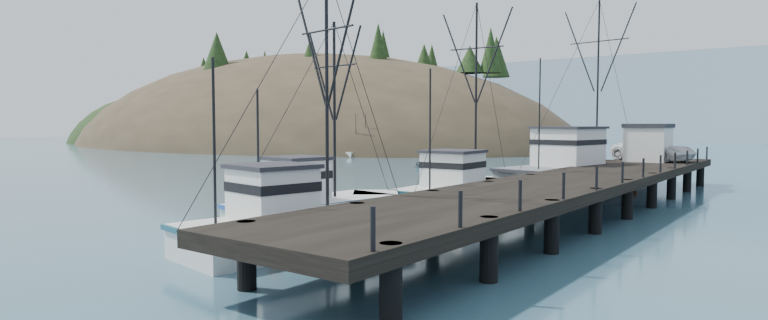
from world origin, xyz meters
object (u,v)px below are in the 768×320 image
trawler_near (307,226)px  pickup_truck (653,150)px  trawler_far (466,191)px  work_vessel (584,173)px  pier (576,183)px  motorboat (426,167)px  trawler_mid (321,207)px  pier_shed (648,142)px

trawler_near → pickup_truck: (5.46, 31.24, 2.02)m
trawler_far → work_vessel: size_ratio=0.71×
pickup_truck → work_vessel: bearing=165.0°
work_vessel → trawler_near: bearing=-94.1°
work_vessel → pier: bearing=-73.2°
pickup_truck → trawler_far: bearing=-179.1°
trawler_near → pickup_truck: trawler_near is taller
motorboat → work_vessel: bearing=-53.6°
trawler_far → work_vessel: 12.43m
pier → trawler_far: 6.63m
pickup_truck → motorboat: (-24.99, 7.12, -2.84)m
trawler_mid → trawler_far: size_ratio=0.81×
trawler_mid → motorboat: bearing=115.6°
trawler_mid → pier_shed: size_ratio=3.13×
trawler_far → trawler_mid: bearing=-101.1°
trawler_mid → pier_shed: bearing=72.4°
work_vessel → pickup_truck: work_vessel is taller
pier → trawler_mid: bearing=-129.4°
trawler_near → motorboat: 43.05m
pier_shed → trawler_near: bearing=-99.9°
trawler_near → trawler_mid: (-3.08, 4.06, -0.00)m
pickup_truck → pier: bearing=-157.6°
pier_shed → work_vessel: bearing=-131.0°
pier → trawler_far: bearing=-179.5°
pier_shed → trawler_mid: bearing=-107.6°
pier → pickup_truck: pickup_truck is taller
work_vessel → pier_shed: size_ratio=5.42×
trawler_mid → work_vessel: size_ratio=0.58×
trawler_near → pier_shed: trawler_near is taller
pier → trawler_near: (-5.54, -14.54, -0.87)m
trawler_far → motorboat: trawler_far is taller
pier → motorboat: pier is taller
trawler_mid → pickup_truck: 28.56m
pier → pier_shed: pier_shed is taller
pickup_truck → trawler_mid: bearing=-175.3°
trawler_far → motorboat: bearing=127.8°
trawler_near → trawler_far: trawler_far is taller
trawler_near → pier_shed: 30.99m
trawler_mid → pier_shed: (8.37, 26.36, 2.60)m
trawler_far → pier_shed: (6.32, 15.94, 2.60)m
trawler_near → trawler_mid: size_ratio=1.13×
pier → motorboat: 34.62m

